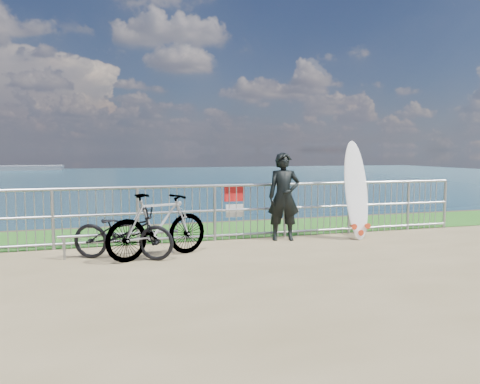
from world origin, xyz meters
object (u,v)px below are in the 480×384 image
object	(u,v)px
surfer	(284,197)
bicycle_near	(123,232)
surfboard	(356,194)
bicycle_far	(158,225)

from	to	relation	value
surfer	bicycle_near	size ratio (longest dim) A/B	1.02
surfboard	bicycle_far	xyz separation A→B (m)	(-4.07, -0.57, -0.38)
bicycle_near	bicycle_far	xyz separation A→B (m)	(0.56, -0.06, 0.10)
surfer	bicycle_near	world-z (taller)	surfer
surfboard	bicycle_far	world-z (taller)	surfboard
bicycle_near	bicycle_far	world-z (taller)	bicycle_far
surfer	surfboard	xyz separation A→B (m)	(1.47, -0.28, 0.05)
surfboard	bicycle_near	world-z (taller)	surfboard
surfboard	surfer	bearing A→B (deg)	169.16
surfer	bicycle_far	bearing A→B (deg)	-148.92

